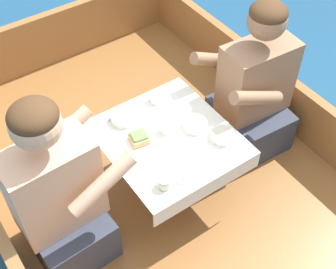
% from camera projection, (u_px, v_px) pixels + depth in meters
% --- Properties ---
extents(ground_plane, '(60.00, 60.00, 0.00)m').
position_uv_depth(ground_plane, '(173.00, 224.00, 2.91)').
color(ground_plane, navy).
extents(boat_deck, '(1.89, 3.01, 0.34)m').
position_uv_depth(boat_deck, '(173.00, 209.00, 2.79)').
color(boat_deck, brown).
rests_on(boat_deck, ground_plane).
extents(gunwale_port, '(0.06, 3.01, 0.34)m').
position_uv_depth(gunwale_port, '(13.00, 262.00, 2.18)').
color(gunwale_port, '#936033').
rests_on(gunwale_port, boat_deck).
extents(gunwale_starboard, '(0.06, 3.01, 0.34)m').
position_uv_depth(gunwale_starboard, '(294.00, 107.00, 2.89)').
color(gunwale_starboard, '#936033').
rests_on(gunwale_starboard, boat_deck).
extents(bow_coaming, '(1.77, 0.06, 0.40)m').
position_uv_depth(bow_coaming, '(54.00, 37.00, 3.33)').
color(bow_coaming, '#936033').
rests_on(bow_coaming, boat_deck).
extents(cockpit_table, '(0.64, 0.69, 0.42)m').
position_uv_depth(cockpit_table, '(168.00, 143.00, 2.41)').
color(cockpit_table, '#B2B2B7').
rests_on(cockpit_table, boat_deck).
extents(person_port, '(0.54, 0.46, 1.00)m').
position_uv_depth(person_port, '(59.00, 197.00, 2.15)').
color(person_port, '#333847').
rests_on(person_port, boat_deck).
extents(person_starboard, '(0.54, 0.47, 0.96)m').
position_uv_depth(person_starboard, '(254.00, 92.00, 2.66)').
color(person_starboard, '#333847').
rests_on(person_starboard, boat_deck).
extents(plate_sandwich, '(0.18, 0.18, 0.01)m').
position_uv_depth(plate_sandwich, '(139.00, 142.00, 2.35)').
color(plate_sandwich, white).
rests_on(plate_sandwich, cockpit_table).
extents(plate_bread, '(0.22, 0.22, 0.01)m').
position_uv_depth(plate_bread, '(186.00, 166.00, 2.24)').
color(plate_bread, white).
rests_on(plate_bread, cockpit_table).
extents(sandwich, '(0.10, 0.10, 0.05)m').
position_uv_depth(sandwich, '(139.00, 138.00, 2.33)').
color(sandwich, tan).
rests_on(sandwich, plate_sandwich).
extents(bowl_port_near, '(0.12, 0.12, 0.04)m').
position_uv_depth(bowl_port_near, '(222.00, 135.00, 2.36)').
color(bowl_port_near, white).
rests_on(bowl_port_near, cockpit_table).
extents(bowl_starboard_near, '(0.13, 0.13, 0.04)m').
position_uv_depth(bowl_starboard_near, '(123.00, 117.00, 2.44)').
color(bowl_starboard_near, white).
rests_on(bowl_starboard_near, cockpit_table).
extents(bowl_center_far, '(0.12, 0.12, 0.04)m').
position_uv_depth(bowl_center_far, '(195.00, 124.00, 2.41)').
color(bowl_center_far, white).
rests_on(bowl_center_far, cockpit_table).
extents(coffee_cup_port, '(0.10, 0.07, 0.05)m').
position_uv_depth(coffee_cup_port, '(156.00, 97.00, 2.54)').
color(coffee_cup_port, white).
rests_on(coffee_cup_port, cockpit_table).
extents(coffee_cup_starboard, '(0.09, 0.06, 0.07)m').
position_uv_depth(coffee_cup_starboard, '(166.00, 126.00, 2.38)').
color(coffee_cup_starboard, white).
rests_on(coffee_cup_starboard, cockpit_table).
extents(tin_can, '(0.07, 0.07, 0.05)m').
position_uv_depth(tin_can, '(164.00, 183.00, 2.15)').
color(tin_can, silver).
rests_on(tin_can, cockpit_table).
extents(utensil_knife_port, '(0.17, 0.04, 0.00)m').
position_uv_depth(utensil_knife_port, '(115.00, 138.00, 2.37)').
color(utensil_knife_port, silver).
rests_on(utensil_knife_port, cockpit_table).
extents(utensil_spoon_port, '(0.16, 0.09, 0.01)m').
position_uv_depth(utensil_spoon_port, '(151.00, 158.00, 2.28)').
color(utensil_spoon_port, silver).
rests_on(utensil_spoon_port, cockpit_table).
extents(utensil_fork_starboard, '(0.16, 0.08, 0.00)m').
position_uv_depth(utensil_fork_starboard, '(125.00, 156.00, 2.29)').
color(utensil_fork_starboard, silver).
rests_on(utensil_fork_starboard, cockpit_table).
extents(utensil_fork_port, '(0.17, 0.06, 0.00)m').
position_uv_depth(utensil_fork_port, '(106.00, 122.00, 2.45)').
color(utensil_fork_port, silver).
rests_on(utensil_fork_port, cockpit_table).
extents(utensil_knife_starboard, '(0.15, 0.11, 0.00)m').
position_uv_depth(utensil_knife_starboard, '(164.00, 118.00, 2.47)').
color(utensil_knife_starboard, silver).
rests_on(utensil_knife_starboard, cockpit_table).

